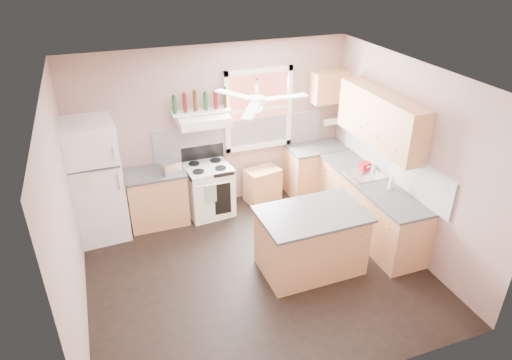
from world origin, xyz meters
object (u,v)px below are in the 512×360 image
object	(u,v)px
island	(311,242)
cart	(263,186)
toaster	(171,168)
refrigerator	(93,181)
stove	(209,190)

from	to	relation	value
island	cart	bearing A→B (deg)	87.67
toaster	island	world-z (taller)	toaster
refrigerator	island	distance (m)	3.28
refrigerator	cart	distance (m)	2.78
stove	island	xyz separation A→B (m)	(0.93, -1.89, 0.00)
stove	island	world-z (taller)	same
refrigerator	toaster	xyz separation A→B (m)	(1.14, -0.09, 0.06)
refrigerator	island	world-z (taller)	refrigerator
toaster	cart	distance (m)	1.72
refrigerator	toaster	world-z (taller)	refrigerator
stove	island	size ratio (longest dim) A/B	0.65
refrigerator	stove	size ratio (longest dim) A/B	2.16
cart	refrigerator	bearing A→B (deg)	170.00
toaster	stove	bearing A→B (deg)	-6.57
refrigerator	stove	world-z (taller)	refrigerator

